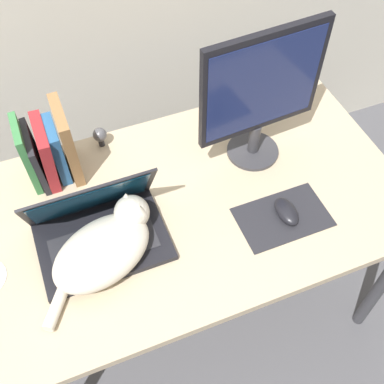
{
  "coord_description": "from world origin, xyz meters",
  "views": [
    {
      "loc": [
        -0.29,
        -0.42,
        1.89
      ],
      "look_at": [
        0.01,
        0.34,
        0.81
      ],
      "focal_mm": 45.0,
      "sensor_mm": 36.0,
      "label": 1
    }
  ],
  "objects_px": {
    "book_row": "(50,150)",
    "webcam": "(100,135)",
    "computer_mouse": "(286,211)",
    "laptop": "(99,229)",
    "external_monitor": "(261,93)",
    "cat": "(106,247)"
  },
  "relations": [
    {
      "from": "book_row",
      "to": "webcam",
      "type": "xyz_separation_m",
      "value": [
        0.16,
        0.06,
        -0.06
      ]
    },
    {
      "from": "computer_mouse",
      "to": "webcam",
      "type": "distance_m",
      "value": 0.64
    },
    {
      "from": "webcam",
      "to": "laptop",
      "type": "bearing_deg",
      "value": -105.41
    },
    {
      "from": "external_monitor",
      "to": "book_row",
      "type": "xyz_separation_m",
      "value": [
        -0.61,
        0.15,
        -0.15
      ]
    },
    {
      "from": "external_monitor",
      "to": "computer_mouse",
      "type": "xyz_separation_m",
      "value": [
        -0.02,
        -0.26,
        -0.23
      ]
    },
    {
      "from": "laptop",
      "to": "webcam",
      "type": "xyz_separation_m",
      "value": [
        0.1,
        0.35,
        -0.0
      ]
    },
    {
      "from": "cat",
      "to": "book_row",
      "type": "xyz_separation_m",
      "value": [
        -0.07,
        0.36,
        0.05
      ]
    },
    {
      "from": "cat",
      "to": "book_row",
      "type": "height_order",
      "value": "book_row"
    },
    {
      "from": "laptop",
      "to": "cat",
      "type": "distance_m",
      "value": 0.07
    },
    {
      "from": "external_monitor",
      "to": "webcam",
      "type": "xyz_separation_m",
      "value": [
        -0.45,
        0.22,
        -0.21
      ]
    },
    {
      "from": "external_monitor",
      "to": "computer_mouse",
      "type": "bearing_deg",
      "value": -94.51
    },
    {
      "from": "laptop",
      "to": "webcam",
      "type": "bearing_deg",
      "value": 74.59
    },
    {
      "from": "book_row",
      "to": "computer_mouse",
      "type": "bearing_deg",
      "value": -35.11
    },
    {
      "from": "laptop",
      "to": "computer_mouse",
      "type": "relative_size",
      "value": 3.48
    },
    {
      "from": "book_row",
      "to": "webcam",
      "type": "relative_size",
      "value": 3.45
    },
    {
      "from": "computer_mouse",
      "to": "book_row",
      "type": "distance_m",
      "value": 0.73
    },
    {
      "from": "cat",
      "to": "book_row",
      "type": "bearing_deg",
      "value": 100.26
    },
    {
      "from": "cat",
      "to": "external_monitor",
      "type": "height_order",
      "value": "external_monitor"
    },
    {
      "from": "laptop",
      "to": "computer_mouse",
      "type": "xyz_separation_m",
      "value": [
        0.53,
        -0.13,
        -0.03
      ]
    },
    {
      "from": "external_monitor",
      "to": "webcam",
      "type": "distance_m",
      "value": 0.54
    },
    {
      "from": "laptop",
      "to": "book_row",
      "type": "distance_m",
      "value": 0.3
    },
    {
      "from": "cat",
      "to": "webcam",
      "type": "distance_m",
      "value": 0.44
    }
  ]
}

